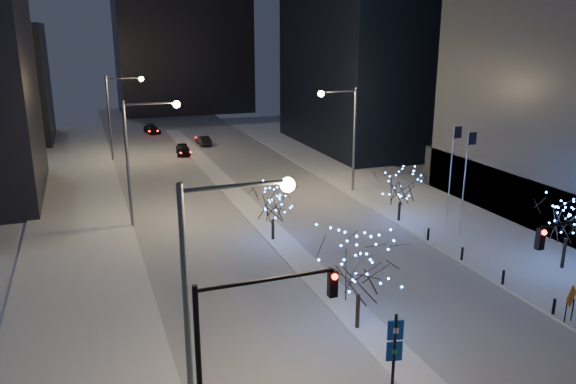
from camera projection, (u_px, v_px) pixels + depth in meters
name	position (u px, v px, depth m)	size (l,w,h in m)	color
road	(229.00, 189.00, 55.26)	(20.00, 130.00, 0.02)	#A8ACB6
median	(243.00, 202.00, 50.74)	(2.00, 80.00, 0.15)	silver
east_sidewalk	(450.00, 217.00, 46.70)	(10.00, 90.00, 0.15)	silver
west_sidewalk	(81.00, 266.00, 37.08)	(8.00, 90.00, 0.15)	silver
street_lamp_w_near	(213.00, 271.00, 20.75)	(4.40, 0.56, 10.00)	#595E66
street_lamp_w_mid	(140.00, 146.00, 43.28)	(4.40, 0.56, 10.00)	#595E66
street_lamp_w_far	(118.00, 106.00, 65.82)	(4.40, 0.56, 10.00)	#595E66
street_lamp_east	(346.00, 126.00, 52.31)	(3.90, 0.56, 10.00)	#595E66
traffic_signal_west	(242.00, 337.00, 19.59)	(5.26, 0.43, 7.00)	black
flagpoles	(458.00, 172.00, 42.36)	(1.35, 2.60, 8.00)	silver
bollards	(482.00, 265.00, 35.95)	(0.16, 12.16, 0.90)	black
car_near	(183.00, 149.00, 70.26)	(1.66, 4.13, 1.41)	black
car_mid	(203.00, 141.00, 76.23)	(1.33, 3.81, 1.25)	black
car_far	(152.00, 129.00, 84.80)	(1.76, 4.34, 1.26)	black
holiday_tree_median_near	(359.00, 265.00, 28.33)	(5.72, 5.72, 5.55)	black
holiday_tree_median_far	(273.00, 203.00, 40.90)	(3.55, 3.55, 4.33)	black
holiday_tree_plaza_near	(569.00, 217.00, 35.68)	(5.24, 5.24, 5.32)	black
holiday_tree_plaza_far	(401.00, 186.00, 44.96)	(4.14, 4.14, 4.49)	black
wayfinding_sign	(394.00, 347.00, 23.42)	(0.69, 0.24, 3.86)	black
construction_sign	(571.00, 300.00, 29.52)	(1.21, 0.55, 2.14)	black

